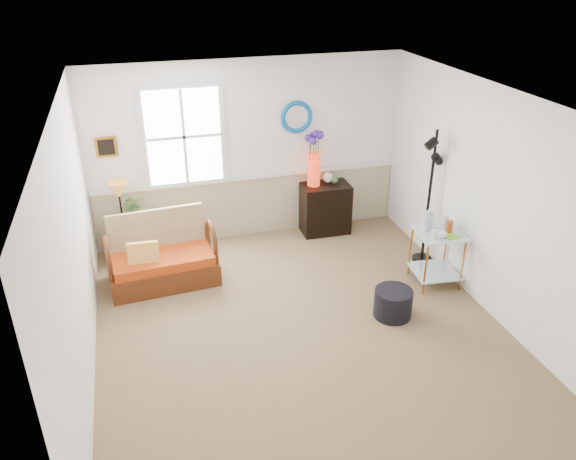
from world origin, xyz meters
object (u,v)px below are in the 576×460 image
object	(u,v)px
floor_lamp	(429,198)
loveseat	(161,251)
ottoman	(393,303)
cabinet	(325,208)
side_table	(436,258)
lamp_stand	(128,236)

from	to	relation	value
floor_lamp	loveseat	bearing A→B (deg)	170.95
floor_lamp	ottoman	xyz separation A→B (m)	(-0.98, -1.10, -0.76)
loveseat	cabinet	world-z (taller)	loveseat
ottoman	side_table	bearing A→B (deg)	32.12
loveseat	floor_lamp	size ratio (longest dim) A/B	0.72
lamp_stand	loveseat	bearing A→B (deg)	-64.35
cabinet	floor_lamp	world-z (taller)	floor_lamp
side_table	floor_lamp	distance (m)	0.83
side_table	floor_lamp	size ratio (longest dim) A/B	0.39
side_table	lamp_stand	bearing A→B (deg)	153.80
lamp_stand	side_table	distance (m)	4.18
lamp_stand	floor_lamp	bearing A→B (deg)	-17.98
cabinet	lamp_stand	bearing A→B (deg)	-179.12
cabinet	ottoman	world-z (taller)	cabinet
lamp_stand	ottoman	size ratio (longest dim) A/B	1.32
floor_lamp	lamp_stand	bearing A→B (deg)	159.90
lamp_stand	ottoman	world-z (taller)	lamp_stand
side_table	ottoman	distance (m)	1.00
loveseat	lamp_stand	world-z (taller)	loveseat
floor_lamp	side_table	bearing A→B (deg)	-106.61
ottoman	floor_lamp	bearing A→B (deg)	48.30
side_table	floor_lamp	xyz separation A→B (m)	(0.15, 0.58, 0.57)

